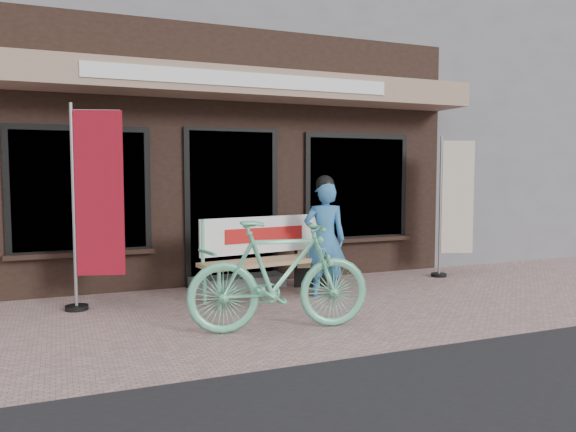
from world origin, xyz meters
name	(u,v)px	position (x,y,z in m)	size (l,w,h in m)	color
ground	(285,317)	(0.00, 0.00, 0.00)	(70.00, 70.00, 0.00)	tan
storefront	(185,97)	(0.00, 4.96, 2.99)	(7.00, 6.77, 6.00)	black
neighbor_right_near	(514,124)	(8.50, 5.50, 2.80)	(10.00, 7.00, 5.60)	slate
bench	(269,250)	(0.20, 1.02, 0.60)	(1.93, 0.77, 1.02)	#66C89A
person	(325,237)	(0.86, 0.77, 0.76)	(0.62, 0.51, 1.55)	teal
bicycle	(280,276)	(-0.24, -0.47, 0.55)	(0.52, 1.84, 1.11)	#66C89A
nobori_red	(95,204)	(-1.87, 1.13, 1.22)	(0.70, 0.34, 2.36)	gray
nobori_cream	(454,205)	(3.27, 1.25, 1.10)	(0.63, 0.34, 2.13)	gray
menu_stand	(311,254)	(0.94, 1.37, 0.46)	(0.45, 0.21, 0.89)	black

